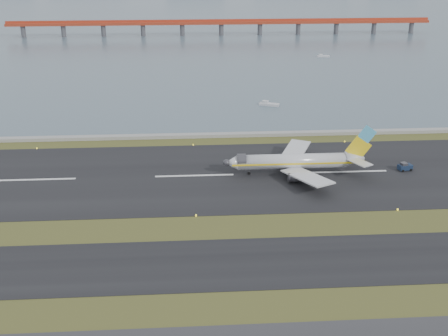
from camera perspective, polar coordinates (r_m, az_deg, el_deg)
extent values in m
plane|color=#354518|center=(116.56, -2.79, -6.64)|extent=(1000.00, 1000.00, 0.00)
cube|color=black|center=(106.20, -2.66, -9.76)|extent=(1000.00, 18.00, 0.10)
cube|color=black|center=(143.50, -3.02, -0.79)|extent=(1000.00, 45.00, 0.10)
cube|color=gray|center=(171.33, -3.18, 3.31)|extent=(1000.00, 2.50, 1.00)
cube|color=#465864|center=(564.71, -3.72, 16.67)|extent=(1400.00, 800.00, 1.30)
cube|color=#AA351D|center=(355.89, -0.28, 14.53)|extent=(260.00, 5.00, 1.60)
cube|color=#AA351D|center=(355.69, -0.28, 14.77)|extent=(260.00, 0.40, 1.40)
cylinder|color=#4C4C51|center=(363.76, -15.98, 13.16)|extent=(2.80, 2.80, 7.00)
cylinder|color=#4C4C51|center=(356.54, -0.28, 13.82)|extent=(2.80, 2.80, 7.00)
cylinder|color=#4C4C51|center=(374.64, 14.97, 13.51)|extent=(2.80, 2.80, 7.00)
cylinder|color=silver|center=(144.30, 6.92, 0.69)|extent=(28.00, 3.80, 3.80)
cone|color=silver|center=(142.33, 0.73, 0.54)|extent=(3.20, 3.80, 3.80)
cone|color=silver|center=(147.96, 13.11, 0.93)|extent=(5.00, 3.80, 3.80)
cube|color=yellow|center=(142.55, 7.06, 0.40)|extent=(31.00, 0.06, 0.45)
cube|color=yellow|center=(146.05, 6.79, 0.97)|extent=(31.00, 0.06, 0.45)
cube|color=silver|center=(137.29, 8.43, -0.88)|extent=(11.31, 15.89, 1.66)
cube|color=silver|center=(152.73, 7.16, 1.64)|extent=(11.31, 15.89, 1.66)
cylinder|color=#3D3C42|center=(139.68, 7.52, -0.94)|extent=(4.20, 2.10, 2.10)
cylinder|color=#3D3C42|center=(150.56, 6.68, 0.87)|extent=(4.20, 2.10, 2.10)
cube|color=yellow|center=(147.18, 13.51, 1.99)|extent=(6.80, 0.35, 6.85)
cube|color=#4DAFDC|center=(146.53, 14.35, 3.35)|extent=(4.85, 0.37, 4.90)
cube|color=silver|center=(144.49, 13.65, 0.57)|extent=(5.64, 6.80, 0.22)
cube|color=silver|center=(151.26, 12.84, 1.64)|extent=(5.64, 6.80, 0.22)
cylinder|color=black|center=(143.90, 2.55, -0.54)|extent=(0.80, 0.28, 0.80)
cylinder|color=black|center=(143.16, 7.65, -0.81)|extent=(1.00, 0.38, 1.00)
cylinder|color=black|center=(148.22, 7.25, 0.04)|extent=(1.00, 0.38, 1.00)
cube|color=#16253E|center=(153.65, 17.91, 0.09)|extent=(3.88, 2.75, 1.32)
cube|color=#3D3C42|center=(153.09, 17.82, 0.38)|extent=(1.88, 1.96, 0.77)
cylinder|color=black|center=(152.55, 17.69, -0.29)|extent=(0.83, 0.50, 0.77)
cylinder|color=black|center=(153.87, 17.33, -0.05)|extent=(0.83, 0.50, 0.77)
cylinder|color=black|center=(153.89, 18.44, -0.19)|extent=(0.83, 0.50, 0.77)
cylinder|color=black|center=(155.20, 18.08, 0.05)|extent=(0.83, 0.50, 0.77)
cube|color=silver|center=(204.74, 4.62, 6.45)|extent=(7.39, 4.85, 0.91)
cube|color=silver|center=(204.90, 4.21, 6.71)|extent=(2.50, 2.29, 0.91)
cube|color=silver|center=(294.32, 10.05, 11.11)|extent=(6.23, 2.34, 0.79)
cube|color=silver|center=(293.97, 9.80, 11.25)|extent=(1.84, 1.51, 0.79)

